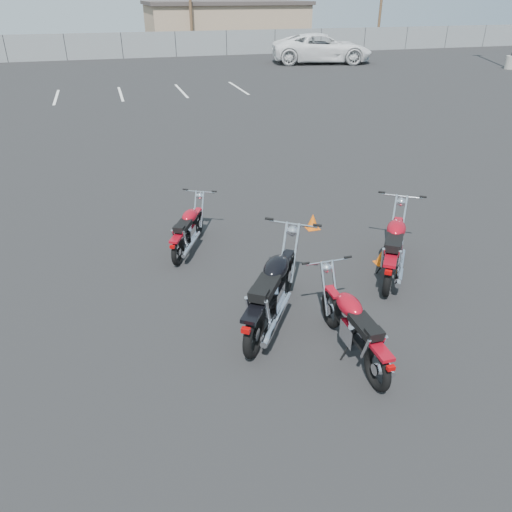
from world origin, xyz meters
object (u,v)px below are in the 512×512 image
object	(u,v)px
motorcycle_second_black	(272,291)
motorcycle_third_red	(354,327)
white_van	(322,40)
motorcycle_front_red	(188,230)
motorcycle_rear_red	(394,248)

from	to	relation	value
motorcycle_second_black	motorcycle_third_red	distance (m)	1.34
white_van	motorcycle_front_red	bearing A→B (deg)	165.47
motorcycle_second_black	white_van	world-z (taller)	white_van
motorcycle_third_red	white_van	size ratio (longest dim) A/B	0.25
motorcycle_front_red	motorcycle_third_red	distance (m)	4.14
motorcycle_third_red	motorcycle_front_red	bearing A→B (deg)	112.99
motorcycle_front_red	motorcycle_third_red	world-z (taller)	motorcycle_third_red
motorcycle_third_red	motorcycle_second_black	bearing A→B (deg)	128.42
motorcycle_front_red	motorcycle_second_black	bearing A→B (deg)	-74.07
motorcycle_third_red	motorcycle_rear_red	distance (m)	2.50
motorcycle_second_black	motorcycle_third_red	size ratio (longest dim) A/B	1.10
motorcycle_second_black	motorcycle_third_red	xyz separation A→B (m)	(0.83, -1.04, -0.09)
motorcycle_second_black	motorcycle_rear_red	bearing A→B (deg)	17.94
white_van	motorcycle_rear_red	bearing A→B (deg)	172.87
white_van	motorcycle_second_black	bearing A→B (deg)	169.12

